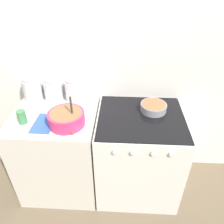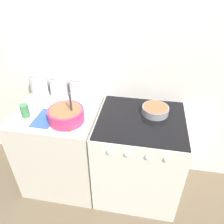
# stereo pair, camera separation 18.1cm
# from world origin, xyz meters

# --- Properties ---
(ground_plane) EXTENTS (12.00, 12.00, 0.00)m
(ground_plane) POSITION_xyz_m (0.00, 0.00, 0.00)
(ground_plane) COLOR brown
(wall_back) EXTENTS (4.54, 0.05, 2.40)m
(wall_back) POSITION_xyz_m (0.00, 0.70, 1.20)
(wall_back) COLOR white
(wall_back) RESTS_ON ground_plane
(countertop_cabinet) EXTENTS (0.72, 0.67, 0.89)m
(countertop_cabinet) POSITION_xyz_m (-0.36, 0.34, 0.45)
(countertop_cabinet) COLOR silver
(countertop_cabinet) RESTS_ON ground_plane
(stove) EXTENTS (0.76, 0.69, 0.89)m
(stove) POSITION_xyz_m (0.39, 0.34, 0.44)
(stove) COLOR white
(stove) RESTS_ON ground_plane
(mixing_bowl) EXTENTS (0.29, 0.29, 0.25)m
(mixing_bowl) POSITION_xyz_m (-0.21, 0.20, 0.95)
(mixing_bowl) COLOR #E0336B
(mixing_bowl) RESTS_ON countertop_cabinet
(baking_pan) EXTENTS (0.23, 0.23, 0.07)m
(baking_pan) POSITION_xyz_m (0.50, 0.44, 0.93)
(baking_pan) COLOR gray
(baking_pan) RESTS_ON stove
(storage_jar_left) EXTENTS (0.17, 0.17, 0.22)m
(storage_jar_left) POSITION_xyz_m (-0.61, 0.57, 0.99)
(storage_jar_left) COLOR silver
(storage_jar_left) RESTS_ON countertop_cabinet
(storage_jar_middle) EXTENTS (0.16, 0.16, 0.22)m
(storage_jar_middle) POSITION_xyz_m (-0.41, 0.57, 0.98)
(storage_jar_middle) COLOR silver
(storage_jar_middle) RESTS_ON countertop_cabinet
(storage_jar_right) EXTENTS (0.16, 0.16, 0.22)m
(storage_jar_right) POSITION_xyz_m (-0.22, 0.57, 0.98)
(storage_jar_right) COLOR silver
(storage_jar_right) RESTS_ON countertop_cabinet
(tin_can) EXTENTS (0.07, 0.07, 0.11)m
(tin_can) POSITION_xyz_m (-0.57, 0.20, 0.95)
(tin_can) COLOR #3F7F4C
(tin_can) RESTS_ON countertop_cabinet
(recipe_page) EXTENTS (0.17, 0.27, 0.01)m
(recipe_page) POSITION_xyz_m (-0.40, 0.20, 0.89)
(recipe_page) COLOR #3359B2
(recipe_page) RESTS_ON countertop_cabinet
(measuring_spoon) EXTENTS (0.12, 0.04, 0.04)m
(measuring_spoon) POSITION_xyz_m (-0.16, 0.08, 0.91)
(measuring_spoon) COLOR red
(measuring_spoon) RESTS_ON countertop_cabinet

